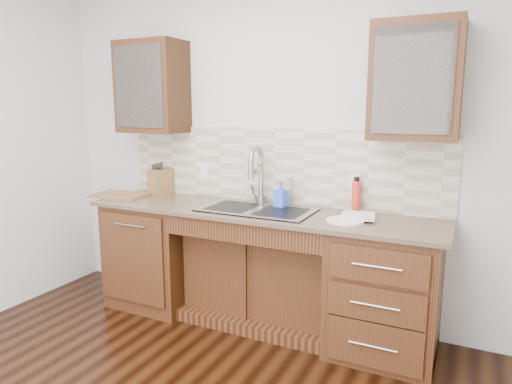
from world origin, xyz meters
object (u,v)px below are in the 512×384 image
at_px(water_bottle, 356,197).
at_px(plate, 345,221).
at_px(soap_bottle, 281,195).
at_px(knife_block, 161,181).
at_px(cutting_board, 120,195).

bearing_deg(water_bottle, plate, -89.38).
bearing_deg(soap_bottle, water_bottle, 19.85).
xyz_separation_m(soap_bottle, plate, (0.56, -0.21, -0.09)).
bearing_deg(soap_bottle, plate, -9.45).
bearing_deg(plate, water_bottle, 90.62).
height_order(knife_block, cutting_board, knife_block).
relative_size(water_bottle, cutting_board, 0.51).
bearing_deg(cutting_board, water_bottle, 7.69).
bearing_deg(cutting_board, knife_block, 44.02).
bearing_deg(knife_block, plate, 5.57).
relative_size(soap_bottle, plate, 0.79).
xyz_separation_m(knife_block, cutting_board, (-0.25, -0.24, -0.10)).
relative_size(plate, cutting_board, 0.56).
bearing_deg(water_bottle, cutting_board, -172.31).
relative_size(soap_bottle, water_bottle, 0.85).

